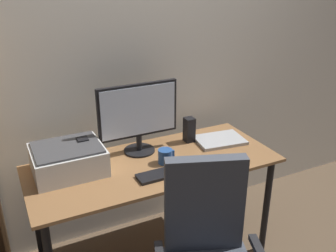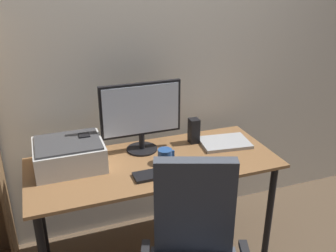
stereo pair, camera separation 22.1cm
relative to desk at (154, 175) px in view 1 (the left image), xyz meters
The scene contains 10 objects.
back_wall 0.82m from the desk, 90.00° to the left, with size 6.40×0.10×2.60m, color silver.
desk is the anchor object (origin of this frame).
monitor 0.39m from the desk, 97.32° to the left, with size 0.52×0.20×0.45m.
keyboard 0.19m from the desk, 98.49° to the right, with size 0.29×0.11×0.02m, color black.
mouse 0.26m from the desk, 34.46° to the right, with size 0.06×0.10×0.03m, color black.
coffee_mug 0.15m from the desk, 29.67° to the right, with size 0.10×0.09×0.09m.
laptop 0.54m from the desk, ahead, with size 0.32×0.23×0.02m, color #B7BABC.
speaker_left 0.46m from the desk, 156.12° to the left, with size 0.06×0.07×0.17m, color black.
speaker_right 0.42m from the desk, 26.67° to the left, with size 0.06×0.07×0.17m, color black.
printer 0.53m from the desk, 166.16° to the left, with size 0.40×0.34×0.16m.
Camera 1 is at (-0.81, -1.85, 1.84)m, focal length 40.09 mm.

